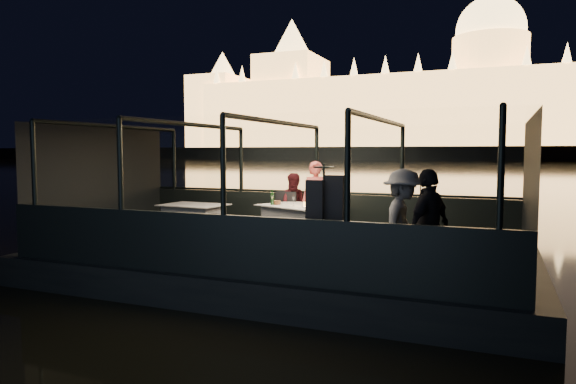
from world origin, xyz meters
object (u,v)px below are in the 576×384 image
at_px(dining_table_aft, 194,219).
at_px(passenger_stripe, 403,218).
at_px(dining_table_central, 299,225).
at_px(person_woman_coral, 316,203).
at_px(chair_port_left, 282,217).
at_px(person_man_maroon, 295,202).
at_px(passenger_dark, 429,223).
at_px(wine_bottle, 272,197).
at_px(coat_stand, 324,215).
at_px(chair_port_right, 318,219).

bearing_deg(dining_table_aft, passenger_stripe, -22.16).
height_order(dining_table_central, person_woman_coral, person_woman_coral).
xyz_separation_m(chair_port_left, person_woman_coral, (0.63, 0.27, 0.30)).
bearing_deg(person_man_maroon, dining_table_aft, 179.72).
bearing_deg(person_woman_coral, chair_port_left, -175.06).
relative_size(dining_table_aft, chair_port_left, 1.36).
distance_m(passenger_dark, wine_bottle, 3.82).
bearing_deg(dining_table_aft, wine_bottle, -4.68).
bearing_deg(wine_bottle, passenger_stripe, -31.99).
xyz_separation_m(coat_stand, wine_bottle, (-1.77, 2.18, 0.02)).
bearing_deg(dining_table_central, passenger_dark, -39.48).
bearing_deg(person_woman_coral, wine_bottle, -143.32).
distance_m(person_man_maroon, passenger_stripe, 3.74).
relative_size(dining_table_central, passenger_stripe, 0.93).
bearing_deg(dining_table_aft, chair_port_right, 9.39).
bearing_deg(person_woman_coral, dining_table_central, -116.03).
distance_m(passenger_stripe, passenger_dark, 0.52).
relative_size(chair_port_left, person_woman_coral, 0.60).
xyz_separation_m(person_woman_coral, passenger_stripe, (2.20, -2.60, 0.10)).
relative_size(chair_port_left, wine_bottle, 3.16).
xyz_separation_m(dining_table_central, person_woman_coral, (0.10, 0.72, 0.36)).
distance_m(chair_port_right, person_woman_coral, 0.42).
height_order(chair_port_right, person_woman_coral, person_woman_coral).
xyz_separation_m(dining_table_aft, person_woman_coral, (2.47, 0.70, 0.36)).
xyz_separation_m(dining_table_central, coat_stand, (1.26, -2.31, 0.51)).
distance_m(dining_table_central, dining_table_aft, 2.37).
xyz_separation_m(person_man_maroon, passenger_stripe, (2.67, -2.62, 0.10)).
relative_size(chair_port_left, chair_port_right, 1.18).
bearing_deg(person_man_maroon, passenger_dark, -64.08).
height_order(dining_table_aft, passenger_stripe, passenger_stripe).
relative_size(dining_table_central, coat_stand, 0.90).
bearing_deg(dining_table_central, passenger_stripe, -39.33).
relative_size(chair_port_right, passenger_stripe, 0.52).
bearing_deg(passenger_dark, person_woman_coral, -115.87).
xyz_separation_m(dining_table_aft, wine_bottle, (1.87, -0.15, 0.53)).
relative_size(chair_port_left, passenger_stripe, 0.62).
height_order(passenger_stripe, passenger_dark, passenger_dark).
height_order(person_woman_coral, passenger_dark, passenger_dark).
bearing_deg(coat_stand, dining_table_central, 118.65).
distance_m(chair_port_left, passenger_stripe, 3.69).
xyz_separation_m(dining_table_central, chair_port_left, (-0.53, 0.45, 0.06)).
bearing_deg(coat_stand, passenger_stripe, 22.55).
bearing_deg(dining_table_aft, passenger_dark, -23.83).
height_order(dining_table_aft, wine_bottle, wine_bottle).
distance_m(dining_table_central, chair_port_left, 0.70).
height_order(passenger_dark, wine_bottle, passenger_dark).
bearing_deg(person_woman_coral, person_man_maroon, 159.32).
distance_m(chair_port_right, wine_bottle, 1.04).
bearing_deg(wine_bottle, coat_stand, -50.98).
distance_m(person_woman_coral, passenger_dark, 3.92).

